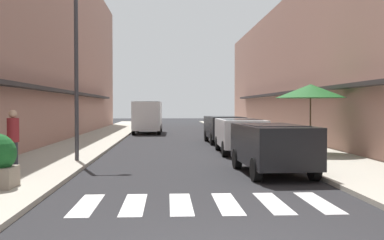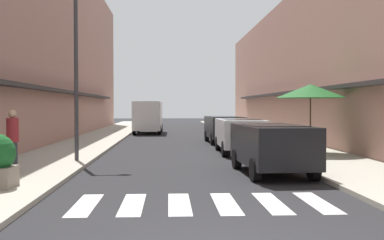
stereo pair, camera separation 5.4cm
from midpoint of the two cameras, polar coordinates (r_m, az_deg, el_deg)
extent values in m
plane|color=#232326|center=(25.62, -1.28, -2.82)|extent=(108.36, 108.36, 0.00)
cube|color=#ADA899|center=(25.96, -12.32, -2.67)|extent=(3.15, 68.96, 0.12)
cube|color=#ADA899|center=(26.23, 9.65, -2.61)|extent=(3.15, 68.96, 0.12)
cube|color=#A87A6B|center=(28.51, -20.12, 9.37)|extent=(5.00, 46.33, 11.75)
cube|color=#332D2D|center=(27.58, -14.58, 3.27)|extent=(0.50, 32.43, 0.16)
cube|color=#A87A6B|center=(28.81, 17.04, 6.31)|extent=(5.00, 46.33, 8.74)
cube|color=#332D2D|center=(27.90, 11.68, 3.27)|extent=(0.50, 32.43, 0.16)
cube|color=silver|center=(9.80, -12.75, -10.10)|extent=(0.45, 2.20, 0.01)
cube|color=silver|center=(9.68, -7.11, -10.21)|extent=(0.45, 2.20, 0.01)
cube|color=silver|center=(9.66, -1.39, -10.23)|extent=(0.45, 2.20, 0.01)
cube|color=silver|center=(9.73, 4.30, -10.14)|extent=(0.45, 2.20, 0.01)
cube|color=silver|center=(9.89, 9.85, -9.97)|extent=(0.45, 2.20, 0.01)
cube|color=silver|center=(10.14, 15.17, -9.71)|extent=(0.45, 2.20, 0.01)
cube|color=black|center=(13.93, 9.83, -2.94)|extent=(1.92, 4.05, 1.13)
cube|color=black|center=(13.72, 10.02, -1.74)|extent=(1.57, 2.29, 0.56)
cylinder|color=black|center=(15.08, 5.57, -4.73)|extent=(0.25, 0.65, 0.64)
cylinder|color=black|center=(15.46, 11.39, -4.60)|extent=(0.25, 0.65, 0.64)
cylinder|color=black|center=(12.53, 7.88, -6.04)|extent=(0.25, 0.65, 0.64)
cylinder|color=black|center=(12.99, 14.76, -5.81)|extent=(0.25, 0.65, 0.64)
cube|color=silver|center=(19.97, 5.93, -1.55)|extent=(1.80, 4.25, 1.13)
cube|color=black|center=(19.75, 6.03, -0.70)|extent=(1.50, 2.38, 0.56)
cylinder|color=black|center=(21.30, 3.27, -2.86)|extent=(0.23, 0.64, 0.64)
cylinder|color=black|center=(21.51, 7.50, -2.83)|extent=(0.23, 0.64, 0.64)
cylinder|color=black|center=(18.53, 4.11, -3.54)|extent=(0.23, 0.64, 0.64)
cylinder|color=black|center=(18.77, 8.94, -3.49)|extent=(0.23, 0.64, 0.64)
cube|color=black|center=(25.50, 4.01, -0.85)|extent=(1.88, 4.21, 1.13)
cube|color=black|center=(25.28, 4.07, -0.18)|extent=(1.54, 2.37, 0.56)
cylinder|color=black|center=(26.78, 1.88, -1.94)|extent=(0.24, 0.65, 0.64)
cylinder|color=black|center=(27.01, 5.23, -1.92)|extent=(0.24, 0.65, 0.64)
cylinder|color=black|center=(24.06, 2.62, -2.35)|extent=(0.24, 0.65, 0.64)
cylinder|color=black|center=(24.32, 6.35, -2.31)|extent=(0.24, 0.65, 0.64)
cube|color=silver|center=(34.75, -5.32, 0.55)|extent=(2.03, 5.43, 2.03)
cube|color=black|center=(34.47, -5.35, 1.80)|extent=(1.68, 3.05, 0.56)
cylinder|color=black|center=(36.62, -6.56, -0.99)|extent=(0.23, 0.64, 0.64)
cylinder|color=black|center=(36.52, -3.76, -0.99)|extent=(0.23, 0.64, 0.64)
cylinder|color=black|center=(33.07, -7.04, -1.27)|extent=(0.23, 0.64, 0.64)
cylinder|color=black|center=(32.97, -3.94, -1.27)|extent=(0.23, 0.64, 0.64)
cylinder|color=#38383D|center=(16.72, -13.89, 5.34)|extent=(0.14, 0.14, 5.93)
cylinder|color=#262626|center=(19.39, 14.31, -3.86)|extent=(0.48, 0.48, 0.06)
cylinder|color=#4C3823|center=(19.31, 14.34, -0.26)|extent=(0.06, 0.06, 2.50)
cone|color=#19511E|center=(19.31, 14.36, 3.45)|extent=(2.79, 2.79, 0.55)
cylinder|color=#282B33|center=(14.32, -20.94, -4.24)|extent=(0.26, 0.26, 0.86)
cylinder|color=maroon|center=(14.26, -20.98, -1.15)|extent=(0.34, 0.34, 0.68)
sphere|color=tan|center=(14.24, -21.00, 0.70)|extent=(0.23, 0.23, 0.23)
camera|label=1|loc=(0.03, -89.92, 0.00)|focal=43.64mm
camera|label=2|loc=(0.03, 90.08, 0.00)|focal=43.64mm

